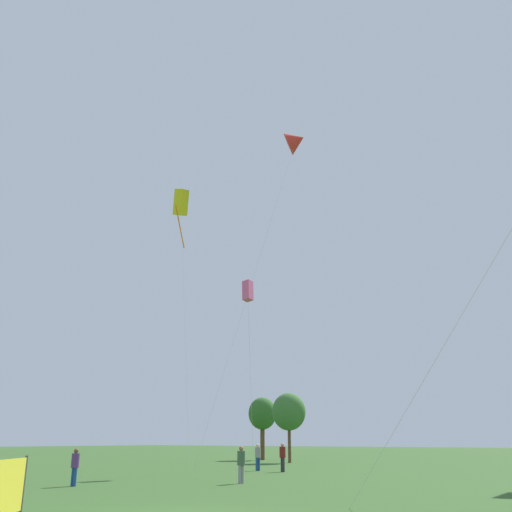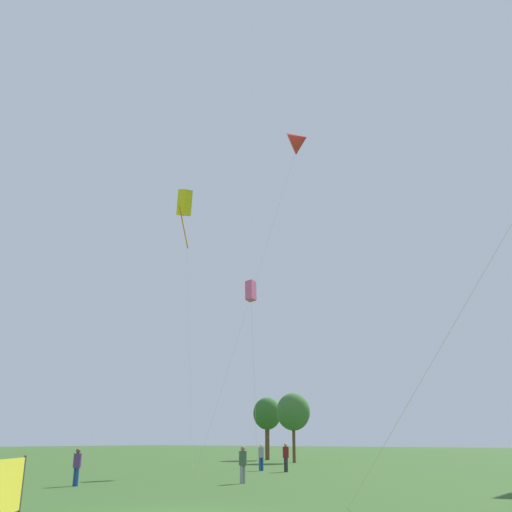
% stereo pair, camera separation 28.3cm
% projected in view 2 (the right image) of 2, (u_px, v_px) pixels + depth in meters
% --- Properties ---
extents(person_standing_0, '(0.34, 0.34, 1.54)m').
position_uv_depth(person_standing_0, '(77.00, 464.00, 24.78)').
color(person_standing_0, '#1E478C').
rests_on(person_standing_0, ground).
extents(person_standing_1, '(0.37, 0.37, 1.65)m').
position_uv_depth(person_standing_1, '(261.00, 455.00, 36.74)').
color(person_standing_1, '#1E478C').
rests_on(person_standing_1, ground).
extents(person_standing_2, '(0.36, 0.36, 1.62)m').
position_uv_depth(person_standing_2, '(243.00, 462.00, 26.20)').
color(person_standing_2, gray).
rests_on(person_standing_2, ground).
extents(person_standing_3, '(0.38, 0.38, 1.71)m').
position_uv_depth(person_standing_3, '(286.00, 455.00, 35.42)').
color(person_standing_3, '#2D2D33').
rests_on(person_standing_3, ground).
extents(kite_flying_1, '(3.55, 10.72, 27.15)m').
position_uv_depth(kite_flying_1, '(299.00, 141.00, 48.07)').
color(kite_flying_1, silver).
rests_on(kite_flying_1, ground).
extents(kite_flying_4, '(5.34, 3.73, 22.55)m').
position_uv_depth(kite_flying_4, '(185.00, 203.00, 48.91)').
color(kite_flying_4, silver).
rests_on(kite_flying_4, ground).
extents(kite_flying_5, '(3.51, 5.61, 12.35)m').
position_uv_depth(kite_flying_5, '(251.00, 291.00, 38.93)').
color(kite_flying_5, silver).
rests_on(kite_flying_5, ground).
extents(park_tree_0, '(2.94, 2.94, 5.87)m').
position_uv_depth(park_tree_0, '(293.00, 412.00, 50.20)').
color(park_tree_0, brown).
rests_on(park_tree_0, ground).
extents(park_tree_2, '(2.78, 2.78, 5.96)m').
position_uv_depth(park_tree_2, '(267.00, 414.00, 56.93)').
color(park_tree_2, brown).
rests_on(park_tree_2, ground).
extents(event_banner, '(1.97, 2.48, 1.51)m').
position_uv_depth(event_banner, '(1.00, 488.00, 13.73)').
color(event_banner, '#4C4C4C').
rests_on(event_banner, ground).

